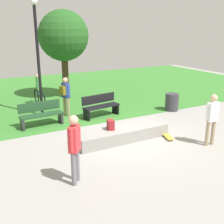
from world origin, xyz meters
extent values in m
plane|color=gray|center=(0.00, 0.00, 0.00)|extent=(28.00, 28.00, 0.00)
cube|color=#387A2D|center=(0.00, 7.88, 0.00)|extent=(26.60, 12.24, 0.01)
cube|color=gray|center=(-0.31, -0.06, 0.20)|extent=(3.19, 0.79, 0.41)
cube|color=maroon|center=(-0.69, 0.05, 0.57)|extent=(0.26, 0.32, 0.32)
cylinder|color=slate|center=(-2.71, -1.90, 0.41)|extent=(0.12, 0.12, 0.83)
cylinder|color=slate|center=(-2.57, -1.73, 0.41)|extent=(0.12, 0.12, 0.83)
cube|color=red|center=(-2.64, -1.82, 1.14)|extent=(0.36, 0.37, 0.62)
cylinder|color=red|center=(-2.75, -1.94, 1.16)|extent=(0.09, 0.09, 0.57)
cylinder|color=red|center=(-2.53, -1.69, 1.16)|extent=(0.09, 0.09, 0.57)
sphere|color=tan|center=(-2.64, -1.82, 1.59)|extent=(0.22, 0.22, 0.22)
cylinder|color=tan|center=(1.81, -1.71, 0.40)|extent=(0.12, 0.12, 0.80)
cylinder|color=tan|center=(2.03, -1.74, 0.40)|extent=(0.12, 0.12, 0.80)
cube|color=white|center=(1.92, -1.73, 1.10)|extent=(0.34, 0.23, 0.60)
cylinder|color=white|center=(1.75, -1.71, 1.13)|extent=(0.09, 0.09, 0.55)
cylinder|color=white|center=(2.09, -1.75, 1.13)|extent=(0.09, 0.09, 0.55)
sphere|color=tan|center=(1.92, -1.73, 1.54)|extent=(0.22, 0.22, 0.22)
cube|color=gold|center=(1.14, -0.58, 0.07)|extent=(0.42, 0.82, 0.02)
cylinder|color=silver|center=(1.14, -0.29, 0.03)|extent=(0.04, 0.06, 0.06)
cylinder|color=silver|center=(1.29, -0.33, 0.03)|extent=(0.04, 0.06, 0.06)
cylinder|color=silver|center=(0.98, -0.83, 0.03)|extent=(0.04, 0.06, 0.06)
cylinder|color=silver|center=(1.13, -0.87, 0.03)|extent=(0.04, 0.06, 0.06)
cube|color=#1E4223|center=(-2.29, 2.53, 0.45)|extent=(1.62, 0.53, 0.06)
cube|color=#1E4223|center=(-2.31, 2.75, 0.73)|extent=(1.60, 0.15, 0.36)
cube|color=#2D2D33|center=(-1.56, 2.57, 0.23)|extent=(0.10, 0.40, 0.45)
cube|color=#2D2D33|center=(-3.03, 2.49, 0.23)|extent=(0.10, 0.40, 0.45)
cube|color=black|center=(0.20, 2.50, 0.45)|extent=(1.65, 0.67, 0.06)
cube|color=black|center=(0.16, 2.72, 0.73)|extent=(1.59, 0.30, 0.36)
cube|color=black|center=(0.92, 2.61, 0.23)|extent=(0.14, 0.40, 0.45)
cube|color=black|center=(-0.53, 2.40, 0.23)|extent=(0.14, 0.40, 0.45)
cylinder|color=#42301E|center=(0.07, 6.49, 1.21)|extent=(0.34, 0.34, 2.42)
sphere|color=#23561E|center=(0.07, 6.49, 3.18)|extent=(2.55, 2.55, 2.55)
cylinder|color=black|center=(-1.91, 3.95, 2.21)|extent=(0.12, 0.12, 4.42)
sphere|color=silver|center=(-1.91, 3.95, 4.54)|extent=(0.28, 0.28, 0.28)
cylinder|color=#333338|center=(3.39, 1.85, 0.38)|extent=(0.59, 0.59, 0.76)
cylinder|color=tan|center=(-1.07, 3.44, 0.40)|extent=(0.12, 0.12, 0.79)
cylinder|color=tan|center=(-0.99, 3.24, 0.40)|extent=(0.12, 0.12, 0.79)
cube|color=#2D4799|center=(-1.03, 3.34, 1.09)|extent=(0.31, 0.37, 0.59)
cylinder|color=#2D4799|center=(-1.10, 3.50, 1.11)|extent=(0.09, 0.09, 0.55)
cylinder|color=#2D4799|center=(-0.97, 3.19, 1.11)|extent=(0.09, 0.09, 0.55)
sphere|color=tan|center=(-1.03, 3.34, 1.52)|extent=(0.21, 0.21, 0.21)
cube|color=olive|center=(-1.18, 3.28, 1.12)|extent=(0.25, 0.30, 0.36)
torus|color=black|center=(-1.60, 6.13, 0.33)|extent=(0.08, 0.72, 0.72)
torus|color=black|center=(-1.57, 5.03, 0.33)|extent=(0.08, 0.72, 0.72)
cube|color=#2659A5|center=(-1.58, 5.58, 0.53)|extent=(0.07, 0.99, 0.08)
cube|color=#3F8C4C|center=(-1.58, 5.58, 1.03)|extent=(0.19, 0.29, 0.56)
sphere|color=tan|center=(-1.58, 5.58, 1.38)|extent=(0.22, 0.22, 0.22)
camera|label=1|loc=(-4.70, -7.44, 3.60)|focal=44.62mm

